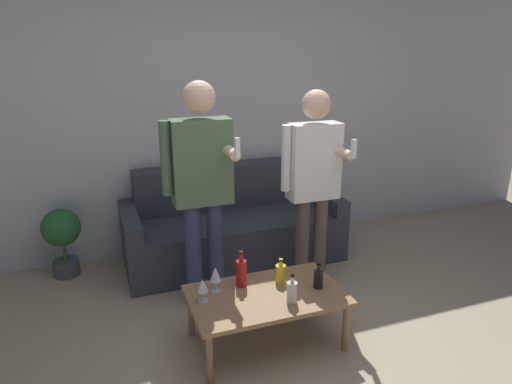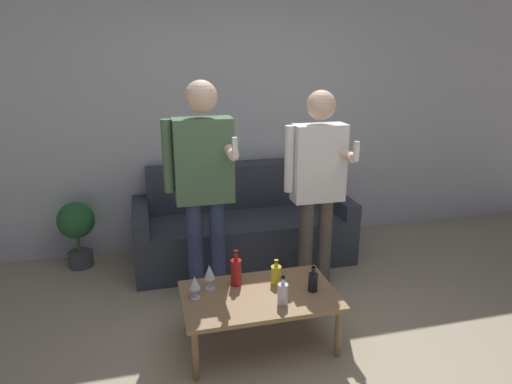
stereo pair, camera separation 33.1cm
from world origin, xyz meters
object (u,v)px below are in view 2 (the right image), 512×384
Objects in this scene: coffee_table at (259,299)px; person_standing_right at (317,178)px; bottle_orange at (236,271)px; couch at (242,226)px; person_standing_left at (203,178)px.

coffee_table is 0.62× the size of person_standing_right.
coffee_table is 3.99× the size of bottle_orange.
coffee_table is at bearing -52.52° from bottle_orange.
couch reaches higher than bottle_orange.
person_standing_left is at bearing 175.51° from person_standing_right.
couch is 7.78× the size of bottle_orange.
bottle_orange is 0.15× the size of person_standing_left.
person_standing_right reaches higher than bottle_orange.
couch is 1.16× the size of person_standing_left.
couch is 1.11m from person_standing_left.
coffee_table is at bearing -68.06° from person_standing_left.
person_standing_left is 0.88m from person_standing_right.
coffee_table is 0.59× the size of person_standing_left.
bottle_orange is at bearing -74.15° from person_standing_left.
couch is at bearing 75.85° from bottle_orange.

